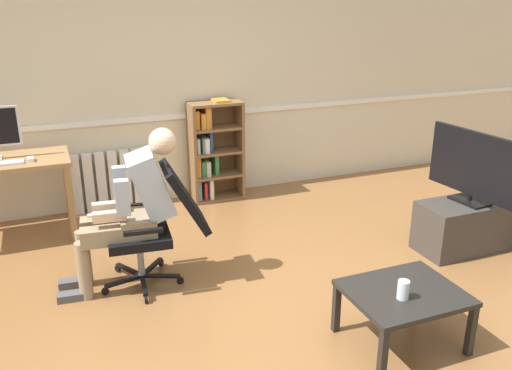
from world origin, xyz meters
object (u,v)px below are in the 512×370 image
tv_stand (466,225)px  coffee_table (404,297)px  office_chair (160,220)px  computer_mouse (30,159)px  bookshelf (212,151)px  drinking_glass (403,290)px  tv_screen (474,166)px  computer_desk (0,173)px  radiator (114,180)px  person_seated (131,206)px

tv_stand → coffee_table: tv_stand is taller
office_chair → coffee_table: (1.25, -1.37, -0.18)m
computer_mouse → office_chair: bearing=-53.3°
bookshelf → tv_stand: bookshelf is taller
office_chair → drinking_glass: 1.87m
computer_mouse → drinking_glass: (2.06, -2.62, -0.33)m
office_chair → tv_screen: size_ratio=1.02×
computer_desk → radiator: bearing=20.9°
bookshelf → office_chair: bearing=-120.1°
office_chair → coffee_table: size_ratio=1.33×
computer_desk → tv_stand: (3.76, -1.74, -0.42)m
computer_mouse → tv_stand: computer_mouse is taller
computer_desk → bookshelf: 2.09m
computer_desk → tv_screen: size_ratio=1.28×
bookshelf → tv_screen: 2.65m
office_chair → coffee_table: 1.87m
computer_desk → tv_stand: size_ratio=1.39×
radiator → person_seated: size_ratio=0.68×
radiator → tv_screen: 3.50m
computer_mouse → drinking_glass: bearing=-51.7°
computer_desk → office_chair: bearing=-48.4°
coffee_table → drinking_glass: bearing=-134.3°
computer_desk → bookshelf: (2.07, 0.29, -0.10)m
computer_desk → tv_stand: 4.17m
computer_desk → person_seated: (0.95, -1.28, 0.01)m
person_seated → tv_stand: bearing=86.2°
computer_desk → coffee_table: computer_desk is taller
tv_stand → tv_screen: (0.00, 0.00, 0.55)m
computer_desk → drinking_glass: 3.60m
drinking_glass → computer_mouse: bearing=128.3°
tv_screen → coffee_table: tv_screen is taller
radiator → office_chair: size_ratio=0.88×
radiator → coffee_table: (1.38, -3.06, 0.02)m
computer_desk → drinking_glass: (2.33, -2.74, -0.20)m
computer_mouse → person_seated: person_seated is taller
computer_mouse → radiator: bearing=34.2°
coffee_table → tv_stand: bearing=34.3°
computer_desk → computer_mouse: 0.32m
tv_screen → coffee_table: bearing=118.4°
bookshelf → coffee_table: (0.33, -2.95, -0.21)m
coffee_table → computer_desk: bearing=132.0°
radiator → tv_screen: (2.74, -2.13, 0.46)m
tv_stand → bookshelf: bearing=129.9°
coffee_table → person_seated: bearing=136.4°
radiator → office_chair: 1.70m
bookshelf → office_chair: bookshelf is taller
tv_screen → bookshelf: bearing=34.1°
office_chair → person_seated: bearing=-90.0°
radiator → tv_stand: (2.74, -2.13, -0.09)m
person_seated → radiator: bearing=-177.1°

